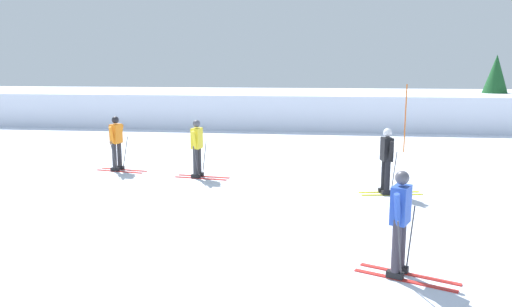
# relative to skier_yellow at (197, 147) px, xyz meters

# --- Properties ---
(ground_plane) EXTENTS (120.00, 120.00, 0.00)m
(ground_plane) POSITION_rel_skier_yellow_xyz_m (0.98, -5.06, -0.92)
(ground_plane) COLOR silver
(far_snow_ridge) EXTENTS (80.00, 7.16, 1.74)m
(far_snow_ridge) POSITION_rel_skier_yellow_xyz_m (0.98, 14.16, -0.04)
(far_snow_ridge) COLOR silver
(far_snow_ridge) RESTS_ON ground
(skier_yellow) EXTENTS (1.64, 1.00, 1.71)m
(skier_yellow) POSITION_rel_skier_yellow_xyz_m (0.00, 0.00, 0.00)
(skier_yellow) COLOR red
(skier_yellow) RESTS_ON ground
(skier_blue) EXTENTS (1.61, 0.98, 1.71)m
(skier_blue) POSITION_rel_skier_yellow_xyz_m (4.84, -6.57, 0.00)
(skier_blue) COLOR red
(skier_blue) RESTS_ON ground
(skier_orange) EXTENTS (1.64, 0.99, 1.71)m
(skier_orange) POSITION_rel_skier_yellow_xyz_m (-2.73, 0.64, 0.00)
(skier_orange) COLOR red
(skier_orange) RESTS_ON ground
(skier_black) EXTENTS (1.64, 0.99, 1.71)m
(skier_black) POSITION_rel_skier_yellow_xyz_m (5.27, -1.28, 0.00)
(skier_black) COLOR gold
(skier_black) RESTS_ON ground
(trail_marker_pole) EXTENTS (0.05, 0.05, 2.56)m
(trail_marker_pole) POSITION_rel_skier_yellow_xyz_m (6.73, 5.27, 0.36)
(trail_marker_pole) COLOR #C65614
(trail_marker_pole) RESTS_ON ground
(conifer_far_left) EXTENTS (2.00, 2.00, 3.78)m
(conifer_far_left) POSITION_rel_skier_yellow_xyz_m (12.78, 14.52, 1.28)
(conifer_far_left) COLOR #513823
(conifer_far_left) RESTS_ON ground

